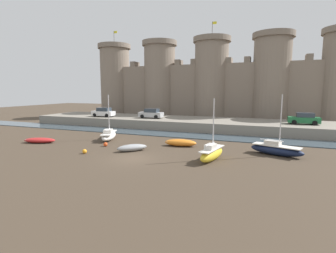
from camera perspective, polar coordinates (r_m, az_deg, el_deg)
name	(u,v)px	position (r m, az deg, el deg)	size (l,w,h in m)	color
ground_plane	(132,159)	(24.52, -7.79, -6.98)	(160.00, 160.00, 0.00)	#423528
water_channel	(180,135)	(36.81, 2.72, -1.80)	(80.00, 4.50, 0.10)	#3D4C56
quay_road	(195,124)	(43.55, 5.81, 0.63)	(57.62, 10.00, 1.51)	gray
castle	(211,83)	(54.78, 9.35, 9.36)	(53.10, 7.48, 19.69)	gray
rowboat_midflat_right	(132,148)	(27.43, -7.82, -4.56)	(2.93, 3.01, 0.72)	gray
rowboat_foreground_centre	(40,140)	(34.98, -26.17, -2.68)	(4.03, 2.46, 0.61)	red
sailboat_near_channel_left	(212,153)	(23.97, 9.50, -5.77)	(1.87, 4.56, 5.56)	yellow
sailboat_midflat_centre	(276,149)	(27.60, 22.47, -4.60)	(5.21, 2.99, 5.90)	#141E3D
sailboat_near_channel_right	(109,135)	(34.20, -12.74, -1.88)	(3.26, 5.28, 5.68)	silver
rowboat_midflat_left	(181,143)	(29.59, 2.74, -3.51)	(3.74, 1.76, 0.79)	orange
mooring_buoy_near_channel	(105,144)	(30.30, -13.46, -3.79)	(0.47, 0.47, 0.47)	#E04C1E
mooring_buoy_near_shore	(85,151)	(27.45, -17.72, -5.19)	(0.45, 0.45, 0.45)	orange
car_quay_east	(304,119)	(41.43, 27.51, 1.52)	(4.14, 1.96, 1.62)	#1E6638
car_quay_centre_west	(151,114)	(44.88, -3.68, 2.84)	(4.14, 1.96, 1.62)	#B2B5B7
car_quay_west	(103,112)	(48.61, -13.87, 3.02)	(4.14, 1.96, 1.62)	silver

